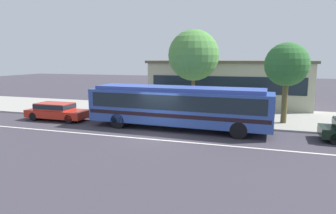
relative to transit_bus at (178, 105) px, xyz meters
The scene contains 12 objects.
ground_plane 2.76m from the transit_bus, 113.42° to the right, with size 120.00×120.00×0.00m, color #39353E.
sidewalk_slab 5.64m from the transit_bus, 99.42° to the left, with size 60.00×8.00×0.12m, color gray.
lane_stripe_center 3.39m from the transit_bus, 107.30° to the right, with size 56.00×0.16×0.01m, color silver.
transit_bus is the anchor object (origin of this frame).
sedan_behind_bus 9.53m from the transit_bus, behind, with size 4.71×1.83×1.29m.
pedestrian_waiting_near_sign 3.55m from the transit_bus, 129.13° to the left, with size 0.42×0.42×1.76m.
pedestrian_walking_along_curb 4.91m from the transit_bus, 26.25° to the left, with size 0.44×0.44×1.67m.
pedestrian_standing_by_tree 4.16m from the transit_bus, 52.64° to the left, with size 0.48×0.48×1.64m.
bus_stop_sign 4.33m from the transit_bus, 24.99° to the left, with size 0.08×0.44×2.34m.
street_tree_near_stop 5.79m from the transit_bus, 90.99° to the left, with size 4.00×4.00×6.71m.
street_tree_mid_block 7.99m from the transit_bus, 28.00° to the left, with size 2.97×2.97×5.55m.
station_building 12.58m from the transit_bus, 80.67° to the left, with size 15.00×8.91×4.39m.
Camera 1 is at (5.92, -16.12, 4.56)m, focal length 31.50 mm.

